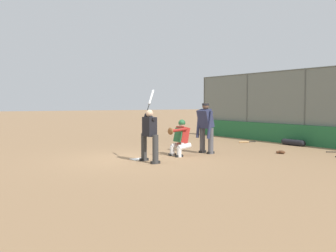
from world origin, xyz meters
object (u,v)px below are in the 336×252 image
(catcher_behind_plate, at_px, (180,137))
(batter_at_plate, at_px, (150,134))
(spare_bat_near_backstop, at_px, (245,142))
(fielding_glove_on_dirt, at_px, (281,152))
(equipment_bag_dugout_side, at_px, (293,142))
(umpire_home, at_px, (206,126))

(catcher_behind_plate, bearing_deg, batter_at_plate, 112.75)
(spare_bat_near_backstop, distance_m, fielding_glove_on_dirt, 3.94)
(equipment_bag_dugout_side, bearing_deg, spare_bat_near_backstop, 23.75)
(catcher_behind_plate, height_order, spare_bat_near_backstop, catcher_behind_plate)
(spare_bat_near_backstop, height_order, fielding_glove_on_dirt, fielding_glove_on_dirt)
(batter_at_plate, xyz_separation_m, umpire_home, (0.75, -2.73, 0.10))
(umpire_home, bearing_deg, catcher_behind_plate, 87.98)
(umpire_home, bearing_deg, fielding_glove_on_dirt, -131.09)
(batter_at_plate, bearing_deg, spare_bat_near_backstop, -66.42)
(catcher_behind_plate, distance_m, umpire_home, 1.22)
(catcher_behind_plate, bearing_deg, equipment_bag_dugout_side, -88.27)
(catcher_behind_plate, bearing_deg, fielding_glove_on_dirt, -112.60)
(catcher_behind_plate, xyz_separation_m, fielding_glove_on_dirt, (-1.42, -3.38, -0.59))
(batter_at_plate, relative_size, spare_bat_near_backstop, 2.58)
(fielding_glove_on_dirt, bearing_deg, spare_bat_near_backstop, -25.03)
(catcher_behind_plate, distance_m, spare_bat_near_backstop, 5.53)
(spare_bat_near_backstop, bearing_deg, fielding_glove_on_dirt, 76.45)
(batter_at_plate, distance_m, fielding_glove_on_dirt, 5.07)
(fielding_glove_on_dirt, bearing_deg, catcher_behind_plate, 67.28)
(umpire_home, distance_m, spare_bat_near_backstop, 4.49)
(spare_bat_near_backstop, height_order, equipment_bag_dugout_side, equipment_bag_dugout_side)
(batter_at_plate, height_order, fielding_glove_on_dirt, batter_at_plate)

